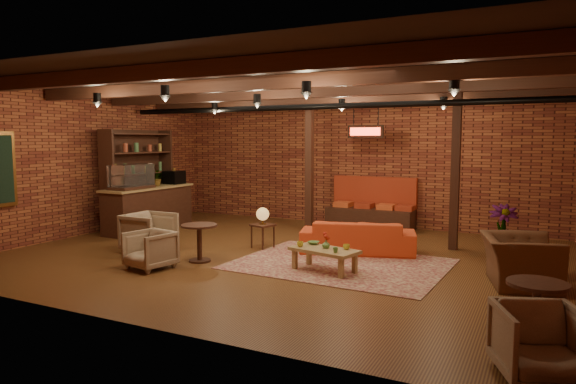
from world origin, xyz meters
The scene contains 27 objects.
floor centered at (0.00, 0.00, 0.00)m, with size 10.00×10.00×0.00m, color #3B1B0E.
ceiling centered at (0.00, 0.00, 3.20)m, with size 10.00×8.00×0.02m, color black.
wall_back centered at (0.00, 4.00, 1.60)m, with size 10.00×0.02×3.20m, color maroon.
wall_front centered at (0.00, -4.00, 1.60)m, with size 10.00×0.02×3.20m, color maroon.
wall_left centered at (-5.00, 0.00, 1.60)m, with size 0.02×8.00×3.20m, color maroon.
ceiling_beams centered at (0.00, 0.00, 3.08)m, with size 9.80×6.40×0.22m, color black, non-canonical shape.
ceiling_pipe centered at (0.00, 1.60, 2.85)m, with size 0.12×0.12×9.60m, color black.
post_left centered at (-0.60, 2.60, 1.60)m, with size 0.16×0.16×3.20m, color black.
post_right centered at (2.80, 2.00, 1.60)m, with size 0.16×0.16×3.20m, color black.
service_counter centered at (-4.10, 1.00, 0.80)m, with size 0.80×2.50×1.60m, color black, non-canonical shape.
plant_counter centered at (-4.00, 1.20, 1.22)m, with size 0.35×0.39×0.30m, color #337F33.
shelving_hutch centered at (-4.50, 1.10, 1.20)m, with size 0.52×2.00×2.40m, color black, non-canonical shape.
banquette centered at (0.60, 3.55, 0.50)m, with size 2.10×0.70×1.00m, color #A2311B, non-canonical shape.
service_sign centered at (0.60, 3.10, 2.35)m, with size 0.86×0.06×0.30m, color #FF3819.
ceiling_spotlights centered at (0.00, 0.00, 2.86)m, with size 6.40×4.40×0.28m, color black, non-canonical shape.
rug centered at (1.24, -0.15, 0.01)m, with size 3.54×2.71×0.01m, color maroon.
sofa centered at (1.22, 0.84, 0.31)m, with size 2.15×0.84×0.63m, color red.
coffee_table centered at (1.18, -0.73, 0.34)m, with size 1.21×0.79×0.63m.
side_table_lamp centered at (-0.63, 0.41, 0.62)m, with size 0.49×0.49×0.82m.
round_table_left centered at (-1.07, -1.09, 0.45)m, with size 0.64×0.64×0.67m.
armchair_a centered at (-2.40, -0.89, 0.42)m, with size 0.82×0.77×0.84m, color #B5A58C.
armchair_b centered at (-1.51, -1.87, 0.35)m, with size 0.68×0.64×0.70m, color #B5A58C.
armchair_right centered at (4.09, -0.21, 0.50)m, with size 1.15×0.75×1.00m, color brown.
side_table_book centered at (4.40, 0.43, 0.45)m, with size 0.49×0.49×0.50m.
round_table_right centered at (4.35, -2.65, 0.47)m, with size 0.61×0.61×0.71m.
armchair_far centered at (4.40, -3.40, 0.37)m, with size 0.73×0.68×0.75m, color #B5A58C.
plant_tall centered at (3.70, 1.87, 1.43)m, with size 1.61×1.61×2.87m, color #4C7F4C.
Camera 1 is at (4.37, -8.39, 2.17)m, focal length 32.00 mm.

